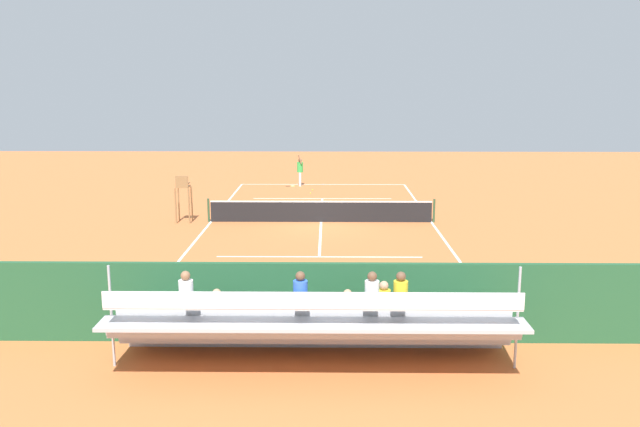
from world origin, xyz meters
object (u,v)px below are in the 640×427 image
tennis_net (321,211)px  tennis_player (300,169)px  bleacher_stand (314,325)px  umpire_chair (183,194)px  tennis_ball_far (310,193)px  tennis_racket (292,186)px  courtside_bench (422,310)px  tennis_ball_near (313,190)px  equipment_bag (359,326)px

tennis_net → tennis_player: (1.38, -10.36, 0.51)m
bleacher_stand → umpire_chair: bleacher_stand is taller
bleacher_stand → tennis_ball_far: bearing=-88.3°
bleacher_stand → tennis_racket: bearing=-85.8°
courtside_bench → tennis_ball_near: 22.25m
tennis_ball_far → tennis_net: bearing=95.1°
umpire_chair → tennis_ball_near: size_ratio=32.42×
umpire_chair → tennis_ball_far: umpire_chair is taller
tennis_player → tennis_ball_far: tennis_player is taller
umpire_chair → tennis_ball_near: umpire_chair is taller
equipment_bag → tennis_racket: (2.96, -23.65, -0.16)m
tennis_net → umpire_chair: size_ratio=4.81×
tennis_ball_far → tennis_racket: bearing=-65.9°
bleacher_stand → tennis_ball_near: bleacher_stand is taller
bleacher_stand → tennis_ball_near: 24.13m
tennis_player → tennis_racket: (0.48, 0.12, -1.00)m
equipment_bag → tennis_ball_near: 22.19m
tennis_player → tennis_ball_near: 2.07m
courtside_bench → tennis_player: 23.99m
tennis_net → tennis_racket: 10.43m
umpire_chair → tennis_ball_far: 9.59m
tennis_ball_near → tennis_ball_far: 1.10m
tennis_player → bleacher_stand: bearing=93.1°
equipment_bag → tennis_racket: equipment_bag is taller
bleacher_stand → tennis_racket: 25.72m
tennis_racket → tennis_ball_near: 1.99m
tennis_racket → tennis_ball_near: bearing=129.9°
courtside_bench → tennis_ball_far: courtside_bench is taller
umpire_chair → courtside_bench: (-8.92, 13.16, -0.76)m
tennis_net → tennis_ball_far: bearing=-84.9°
equipment_bag → tennis_ball_far: (1.78, -21.02, -0.15)m
courtside_bench → tennis_ball_near: size_ratio=27.27×
tennis_ball_near → umpire_chair: bearing=57.6°
tennis_net → bleacher_stand: 15.39m
courtside_bench → tennis_player: size_ratio=0.93×
tennis_net → tennis_player: size_ratio=5.35×
tennis_net → tennis_ball_near: 8.75m
tennis_net → tennis_racket: tennis_net is taller
tennis_net → tennis_ball_far: (0.69, -7.62, -0.47)m
tennis_net → tennis_ball_far: 7.67m
umpire_chair → courtside_bench: size_ratio=1.19×
bleacher_stand → tennis_ball_far: bleacher_stand is taller
umpire_chair → equipment_bag: size_ratio=2.38×
equipment_bag → tennis_player: 23.91m
umpire_chair → tennis_player: umpire_chair is taller
tennis_player → tennis_racket: tennis_player is taller
bleacher_stand → tennis_net: bearing=-90.0°
tennis_net → courtside_bench: 13.55m
umpire_chair → equipment_bag: (-7.30, 13.29, -1.13)m
courtside_bench → tennis_ball_far: size_ratio=27.27×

